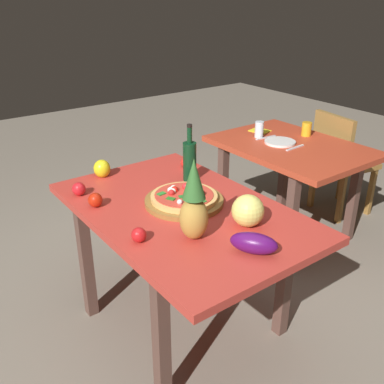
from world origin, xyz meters
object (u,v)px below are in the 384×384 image
(napkin_folded, at_px, (260,131))
(background_table, at_px, (290,158))
(wine_bottle, at_px, (190,160))
(tomato_near_board, at_px, (95,200))
(tomato_at_corner, at_px, (79,189))
(knife_utensil, at_px, (295,148))
(eggplant, at_px, (254,243))
(drinking_glass_water, at_px, (259,129))
(pizza, at_px, (184,196))
(bell_pepper, at_px, (102,169))
(pineapple_left, at_px, (194,204))
(tomato_beside_pepper, at_px, (185,162))
(pizza_board, at_px, (184,201))
(dinner_plate, at_px, (280,142))
(fork_utensil, at_px, (266,138))
(dining_chair, at_px, (339,158))
(display_table, at_px, (182,222))
(tomato_by_bottle, at_px, (139,235))
(drinking_glass_juice, at_px, (307,129))
(melon, at_px, (248,211))

(napkin_folded, bearing_deg, background_table, -6.72)
(wine_bottle, xyz_separation_m, tomato_near_board, (-0.01, -0.58, -0.08))
(tomato_near_board, height_order, napkin_folded, tomato_near_board)
(tomato_at_corner, relative_size, knife_utensil, 0.40)
(eggplant, relative_size, drinking_glass_water, 1.69)
(pizza, bearing_deg, drinking_glass_water, 117.51)
(wine_bottle, bearing_deg, bell_pepper, -132.31)
(pineapple_left, distance_m, tomato_beside_pepper, 0.85)
(pizza_board, relative_size, dinner_plate, 1.83)
(pizza_board, distance_m, napkin_folded, 1.37)
(tomato_beside_pepper, xyz_separation_m, knife_utensil, (0.16, 0.81, -0.03))
(fork_utensil, bearing_deg, tomato_near_board, -73.80)
(dining_chair, distance_m, tomato_at_corner, 2.18)
(tomato_near_board, bearing_deg, pizza_board, 58.06)
(dining_chair, height_order, pizza_board, dining_chair)
(background_table, bearing_deg, napkin_folded, 173.28)
(display_table, xyz_separation_m, drinking_glass_water, (-0.60, 1.12, 0.14))
(dinner_plate, bearing_deg, tomato_near_board, -84.57)
(display_table, height_order, napkin_folded, napkin_folded)
(tomato_at_corner, xyz_separation_m, fork_utensil, (-0.11, 1.50, -0.03))
(tomato_beside_pepper, bearing_deg, background_table, 83.68)
(bell_pepper, relative_size, knife_utensil, 0.59)
(tomato_by_bottle, bearing_deg, drinking_glass_water, 117.24)
(pizza_board, distance_m, tomato_near_board, 0.45)
(wine_bottle, bearing_deg, dining_chair, 93.30)
(dining_chair, bearing_deg, wine_bottle, 102.83)
(drinking_glass_juice, relative_size, napkin_folded, 0.72)
(pineapple_left, bearing_deg, tomato_by_bottle, -119.05)
(drinking_glass_juice, bearing_deg, display_table, -73.88)
(pizza_board, relative_size, tomato_beside_pepper, 6.56)
(background_table, distance_m, napkin_folded, 0.38)
(tomato_by_bottle, bearing_deg, pizza_board, 116.46)
(eggplant, bearing_deg, tomato_beside_pepper, 160.55)
(dinner_plate, distance_m, fork_utensil, 0.14)
(fork_utensil, bearing_deg, tomato_at_corner, -80.50)
(eggplant, bearing_deg, knife_utensil, 124.33)
(tomato_by_bottle, height_order, dinner_plate, tomato_by_bottle)
(pizza, relative_size, eggplant, 1.70)
(wine_bottle, relative_size, tomato_at_corner, 4.56)
(napkin_folded, bearing_deg, bell_pepper, -86.10)
(melon, distance_m, drinking_glass_juice, 1.49)
(pizza, height_order, tomato_at_corner, pizza)
(eggplant, bearing_deg, tomato_at_corner, -159.71)
(pizza, xyz_separation_m, drinking_glass_juice, (-0.38, 1.39, 0.01))
(pizza, distance_m, drinking_glass_juice, 1.44)
(dining_chair, xyz_separation_m, pizza, (0.32, -1.77, 0.29))
(drinking_glass_juice, bearing_deg, eggplant, -57.03)
(pizza_board, relative_size, napkin_folded, 2.87)
(eggplant, xyz_separation_m, drinking_glass_water, (-1.11, 1.12, 0.01))
(pizza_board, bearing_deg, drinking_glass_water, 117.51)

